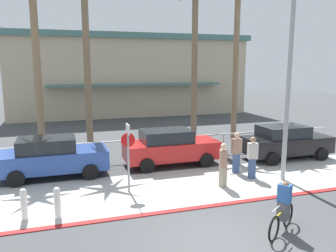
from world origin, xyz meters
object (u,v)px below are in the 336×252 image
Objects in this scene: bollard_0 at (24,204)px; pedestrian_2 at (252,159)px; palm_tree_3 at (86,19)px; car_blue_1 at (52,157)px; streetlight_curb at (293,75)px; cyclist_yellow_0 at (283,209)px; palm_tree_2 at (35,33)px; pedestrian_1 at (223,167)px; bollard_2 at (57,202)px; pedestrian_0 at (236,154)px; car_black_3 at (286,142)px; stop_sign_bike_lane at (128,148)px; palm_tree_5 at (238,24)px; car_red_2 at (170,147)px; palm_tree_4 at (195,29)px.

pedestrian_2 reaches higher than bollard_0.
palm_tree_3 reaches higher than car_blue_1.
streetlight_curb is 5.69m from cyclist_yellow_0.
pedestrian_1 is at bearing -45.39° from palm_tree_2.
bollard_2 is at bearing -84.30° from palm_tree_2.
pedestrian_2 is at bearing -50.61° from palm_tree_3.
pedestrian_0 reaches higher than car_blue_1.
pedestrian_2 is (-3.24, -2.18, -0.05)m from car_black_3.
bollard_0 is at bearing 156.82° from cyclist_yellow_0.
pedestrian_2 is (5.16, -0.03, -0.85)m from stop_sign_bike_lane.
stop_sign_bike_lane is at bearing 129.27° from cyclist_yellow_0.
bollard_0 is 0.13× the size of streetlight_curb.
car_blue_1 is (-0.20, 4.20, 0.35)m from bollard_2.
car_black_3 is at bearing 16.30° from bollard_0.
palm_tree_2 is at bearing 142.81° from pedestrian_2.
pedestrian_0 is at bearing 129.08° from streetlight_curb.
streetlight_curb is 0.77× the size of palm_tree_3.
streetlight_curb is (8.77, 0.66, 3.76)m from bollard_2.
pedestrian_1 is at bearing -161.60° from pedestrian_2.
palm_tree_3 is at bearing -179.04° from palm_tree_5.
stop_sign_bike_lane is 3.89m from bollard_0.
car_red_2 is at bearing 34.89° from bollard_0.
palm_tree_3 is 5.41× the size of pedestrian_0.
stop_sign_bike_lane is 0.29× the size of palm_tree_2.
palm_tree_4 reaches higher than streetlight_curb.
streetlight_curb is 1.70× the size of car_red_2.
palm_tree_4 is 2.85m from palm_tree_5.
stop_sign_bike_lane is 1.66× the size of cyclist_yellow_0.
stop_sign_bike_lane reaches higher than pedestrian_1.
stop_sign_bike_lane reaches higher than car_black_3.
stop_sign_bike_lane is at bearing -127.10° from palm_tree_4.
streetlight_curb is at bearing 2.82° from bollard_0.
palm_tree_2 reaches higher than cyclist_yellow_0.
streetlight_curb is at bearing -84.72° from palm_tree_4.
palm_tree_4 reaches higher than cyclist_yellow_0.
stop_sign_bike_lane is 0.28× the size of palm_tree_4.
bollard_0 is at bearing -107.60° from palm_tree_3.
cyclist_yellow_0 reaches higher than bollard_0.
streetlight_curb is at bearing 51.74° from cyclist_yellow_0.
palm_tree_2 is 2.79m from palm_tree_3.
palm_tree_5 is at bearing 39.21° from bollard_2.
cyclist_yellow_0 is (6.23, -7.02, -0.18)m from car_blue_1.
stop_sign_bike_lane is 3.91m from car_red_2.
streetlight_curb reaches higher than pedestrian_2.
palm_tree_4 is at bearing -178.82° from palm_tree_5.
car_blue_1 reaches higher than cyclist_yellow_0.
car_blue_1 is 2.49× the size of pedestrian_2.
palm_tree_5 is at bearing 22.81° from car_blue_1.
bollard_0 is at bearing 169.50° from bollard_2.
palm_tree_4 reaches higher than car_black_3.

